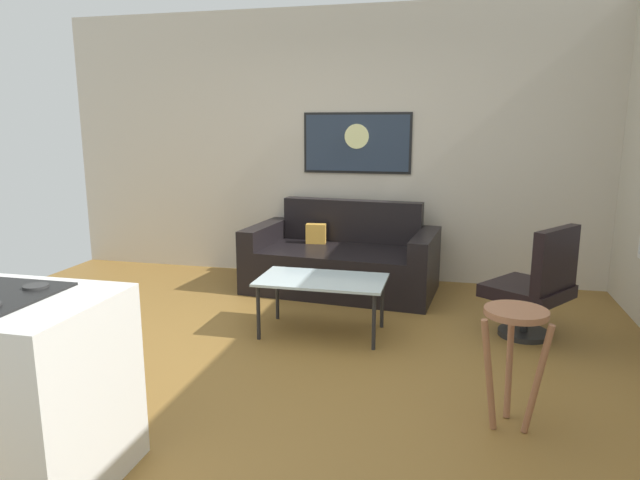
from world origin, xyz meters
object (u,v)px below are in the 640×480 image
object	(u,v)px
wall_painting	(357,143)
coffee_table	(322,283)
couch	(342,262)
armchair	(537,285)
bar_stool	(514,336)

from	to	relation	value
wall_painting	coffee_table	bearing A→B (deg)	-88.84
couch	wall_painting	world-z (taller)	wall_painting
coffee_table	armchair	bearing A→B (deg)	9.44
couch	bar_stool	xyz separation A→B (m)	(1.39, -2.34, 0.24)
armchair	wall_painting	world-z (taller)	wall_painting
bar_stool	wall_painting	distance (m)	3.29
bar_stool	coffee_table	bearing A→B (deg)	139.36
armchair	bar_stool	size ratio (longest dim) A/B	1.32
coffee_table	bar_stool	size ratio (longest dim) A/B	1.47
couch	wall_painting	xyz separation A→B (m)	(0.04, 0.51, 1.15)
wall_painting	couch	bearing A→B (deg)	-94.98
coffee_table	bar_stool	distance (m)	1.73
armchair	couch	bearing A→B (deg)	150.67
couch	coffee_table	distance (m)	1.23
armchair	bar_stool	distance (m)	1.43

